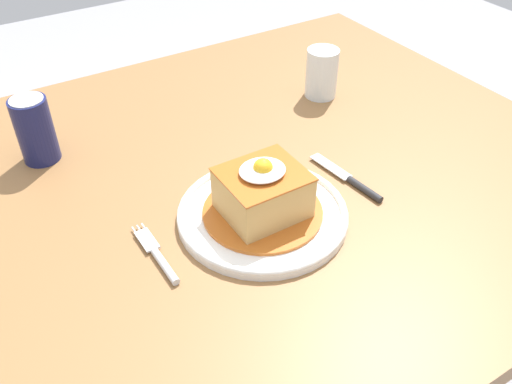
# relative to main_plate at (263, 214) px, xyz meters

# --- Properties ---
(dining_table) EXTENTS (1.40, 1.03, 0.76)m
(dining_table) POSITION_rel_main_plate_xyz_m (-0.04, 0.12, -0.10)
(dining_table) COLOR olive
(dining_table) RESTS_ON ground_plane
(main_plate) EXTENTS (0.27, 0.27, 0.02)m
(main_plate) POSITION_rel_main_plate_xyz_m (0.00, 0.00, 0.00)
(main_plate) COLOR white
(main_plate) RESTS_ON dining_table
(sandwich_meal) EXTENTS (0.19, 0.19, 0.11)m
(sandwich_meal) POSITION_rel_main_plate_xyz_m (-0.00, 0.00, 0.04)
(sandwich_meal) COLOR #B75B1E
(sandwich_meal) RESTS_ON main_plate
(fork) EXTENTS (0.02, 0.14, 0.01)m
(fork) POSITION_rel_main_plate_xyz_m (-0.18, 0.00, -0.00)
(fork) COLOR silver
(fork) RESTS_ON dining_table
(knife) EXTENTS (0.03, 0.17, 0.01)m
(knife) POSITION_rel_main_plate_xyz_m (0.18, -0.01, -0.00)
(knife) COLOR #262628
(knife) RESTS_ON dining_table
(soda_can) EXTENTS (0.07, 0.07, 0.12)m
(soda_can) POSITION_rel_main_plate_xyz_m (-0.26, 0.35, 0.05)
(soda_can) COLOR #191E51
(soda_can) RESTS_ON dining_table
(drinking_glass) EXTENTS (0.07, 0.07, 0.10)m
(drinking_glass) POSITION_rel_main_plate_xyz_m (0.32, 0.28, 0.04)
(drinking_glass) COLOR #3F2314
(drinking_glass) RESTS_ON dining_table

